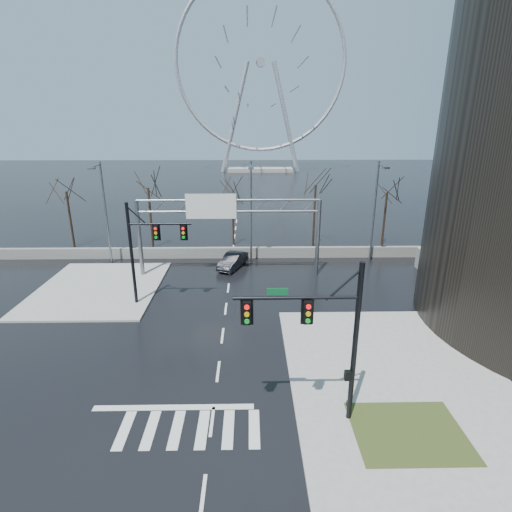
{
  "coord_description": "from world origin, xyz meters",
  "views": [
    {
      "loc": [
        1.82,
        -19.45,
        13.53
      ],
      "look_at": [
        2.31,
        8.65,
        4.0
      ],
      "focal_mm": 28.0,
      "sensor_mm": 36.0,
      "label": 1
    }
  ],
  "objects_px": {
    "signal_mast_near": "(326,330)",
    "signal_mast_far": "(146,245)",
    "sign_gantry": "(224,221)",
    "car": "(233,261)",
    "ferris_wheel": "(261,70)"
  },
  "relations": [
    {
      "from": "sign_gantry",
      "to": "car",
      "type": "relative_size",
      "value": 3.77
    },
    {
      "from": "sign_gantry",
      "to": "ferris_wheel",
      "type": "relative_size",
      "value": 0.32
    },
    {
      "from": "ferris_wheel",
      "to": "car",
      "type": "relative_size",
      "value": 11.72
    },
    {
      "from": "signal_mast_near",
      "to": "sign_gantry",
      "type": "relative_size",
      "value": 0.49
    },
    {
      "from": "signal_mast_far",
      "to": "car",
      "type": "bearing_deg",
      "value": 52.89
    },
    {
      "from": "signal_mast_near",
      "to": "ferris_wheel",
      "type": "relative_size",
      "value": 0.16
    },
    {
      "from": "sign_gantry",
      "to": "car",
      "type": "bearing_deg",
      "value": 73.86
    },
    {
      "from": "sign_gantry",
      "to": "car",
      "type": "distance_m",
      "value": 4.95
    },
    {
      "from": "car",
      "to": "ferris_wheel",
      "type": "bearing_deg",
      "value": 108.99
    },
    {
      "from": "signal_mast_near",
      "to": "signal_mast_far",
      "type": "height_order",
      "value": "same"
    },
    {
      "from": "signal_mast_far",
      "to": "ferris_wheel",
      "type": "bearing_deg",
      "value": 82.8
    },
    {
      "from": "signal_mast_far",
      "to": "signal_mast_near",
      "type": "bearing_deg",
      "value": -49.74
    },
    {
      "from": "signal_mast_far",
      "to": "car",
      "type": "relative_size",
      "value": 1.84
    },
    {
      "from": "signal_mast_far",
      "to": "sign_gantry",
      "type": "distance_m",
      "value": 8.14
    },
    {
      "from": "car",
      "to": "sign_gantry",
      "type": "bearing_deg",
      "value": -83.63
    }
  ]
}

